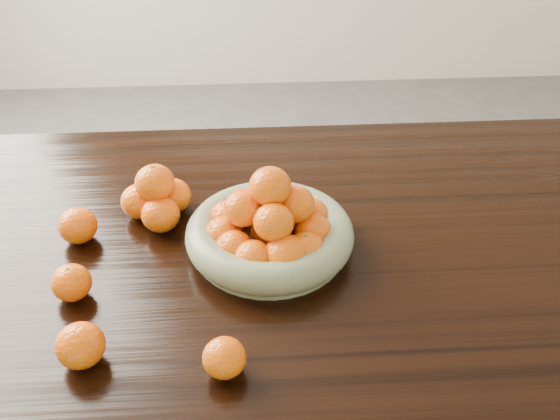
{
  "coord_description": "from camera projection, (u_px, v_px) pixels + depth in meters",
  "views": [
    {
      "loc": [
        -0.04,
        -1.07,
        1.58
      ],
      "look_at": [
        0.02,
        -0.02,
        0.83
      ],
      "focal_mm": 40.0,
      "sensor_mm": 36.0,
      "label": 1
    }
  ],
  "objects": [
    {
      "name": "fruit_bowl",
      "position": [
        270.0,
        229.0,
        1.28
      ],
      "size": [
        0.35,
        0.35,
        0.19
      ],
      "rotation": [
        0.0,
        0.0,
        -0.41
      ],
      "color": "gray",
      "rests_on": "dining_table"
    },
    {
      "name": "orange_pyramid",
      "position": [
        157.0,
        198.0,
        1.37
      ],
      "size": [
        0.16,
        0.16,
        0.13
      ],
      "rotation": [
        0.0,
        0.0,
        0.24
      ],
      "color": "#E56306",
      "rests_on": "dining_table"
    },
    {
      "name": "loose_orange_3",
      "position": [
        78.0,
        226.0,
        1.32
      ],
      "size": [
        0.08,
        0.08,
        0.08
      ],
      "primitive_type": "ellipsoid",
      "color": "#E56306",
      "rests_on": "dining_table"
    },
    {
      "name": "loose_orange_1",
      "position": [
        80.0,
        345.0,
        1.04
      ],
      "size": [
        0.08,
        0.08,
        0.08
      ],
      "primitive_type": "ellipsoid",
      "color": "#E56306",
      "rests_on": "dining_table"
    },
    {
      "name": "loose_orange_2",
      "position": [
        224.0,
        358.0,
        1.03
      ],
      "size": [
        0.07,
        0.07,
        0.07
      ],
      "primitive_type": "ellipsoid",
      "color": "#E56306",
      "rests_on": "dining_table"
    },
    {
      "name": "dining_table",
      "position": [
        270.0,
        266.0,
        1.41
      ],
      "size": [
        2.0,
        1.0,
        0.75
      ],
      "color": "black",
      "rests_on": "ground"
    },
    {
      "name": "loose_orange_0",
      "position": [
        71.0,
        283.0,
        1.18
      ],
      "size": [
        0.08,
        0.08,
        0.07
      ],
      "primitive_type": "ellipsoid",
      "color": "#E56306",
      "rests_on": "dining_table"
    }
  ]
}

